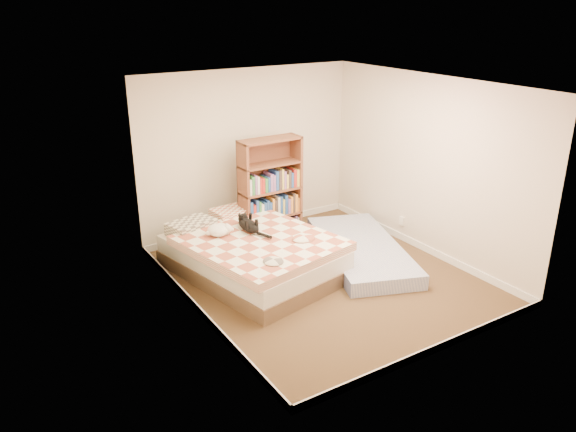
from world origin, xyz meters
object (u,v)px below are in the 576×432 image
bed (251,253)px  floor_mattress (361,250)px  bookshelf (270,204)px  white_dog (219,230)px  black_cat (248,225)px

bed → floor_mattress: bed is taller
bookshelf → white_dog: (-1.13, -0.62, 0.04)m
floor_mattress → black_cat: size_ratio=3.02×
bookshelf → bed: bearing=-134.0°
black_cat → floor_mattress: bearing=-10.7°
floor_mattress → white_dog: white_dog is taller
bookshelf → white_dog: bearing=-151.9°
bed → black_cat: black_cat is taller
floor_mattress → white_dog: size_ratio=6.01×
black_cat → bookshelf: bearing=52.5°
bookshelf → black_cat: bookshelf is taller
floor_mattress → black_cat: black_cat is taller
bookshelf → floor_mattress: (0.77, -1.23, -0.47)m
bed → floor_mattress: 1.60m
bookshelf → white_dog: size_ratio=4.18×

